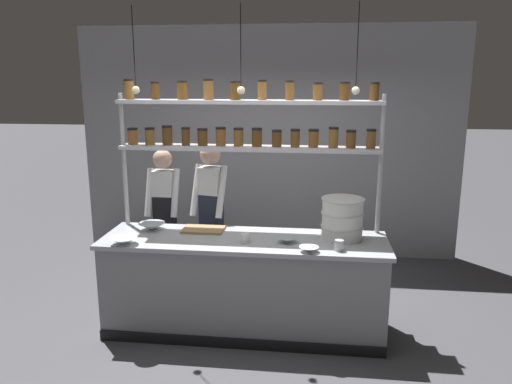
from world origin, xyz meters
TOP-DOWN VIEW (x-y plane):
  - ground_plane at (0.00, 0.00)m, footprint 40.00×40.00m
  - back_wall at (0.00, 2.25)m, footprint 5.06×0.12m
  - prep_counter at (0.00, -0.00)m, footprint 2.66×0.76m
  - spice_shelf_unit at (-0.01, 0.33)m, footprint 2.54×0.28m
  - chef_left at (-0.99, 0.75)m, footprint 0.36×0.29m
  - chef_center at (-0.45, 0.67)m, footprint 0.40×0.33m
  - container_stack at (0.90, 0.10)m, footprint 0.40×0.40m
  - cutting_board at (-0.43, 0.19)m, footprint 0.40×0.26m
  - prep_bowl_near_left at (0.60, -0.30)m, footprint 0.17×0.17m
  - prep_bowl_center_front at (-0.93, 0.16)m, footprint 0.26×0.26m
  - prep_bowl_center_back at (-1.05, -0.30)m, footprint 0.25×0.25m
  - prep_bowl_near_right at (0.41, -0.07)m, footprint 0.18×0.18m
  - serving_cup_front at (0.03, -0.12)m, footprint 0.08×0.08m
  - serving_cup_by_board at (0.86, -0.23)m, footprint 0.08×0.08m
  - pendant_light_row at (-0.01, 0.00)m, footprint 2.00×0.07m

SIDE VIEW (x-z plane):
  - ground_plane at x=0.00m, z-range 0.00..0.00m
  - prep_counter at x=0.00m, z-range 0.00..0.92m
  - cutting_board at x=-0.43m, z-range 0.92..0.94m
  - chef_left at x=-0.99m, z-range 0.12..1.75m
  - prep_bowl_near_left at x=0.60m, z-range 0.92..0.97m
  - prep_bowl_near_right at x=0.41m, z-range 0.92..0.97m
  - prep_bowl_center_back at x=-1.05m, z-range 0.92..0.99m
  - prep_bowl_center_front at x=-0.93m, z-range 0.92..0.99m
  - serving_cup_front at x=0.03m, z-range 0.92..1.01m
  - serving_cup_by_board at x=0.86m, z-range 0.92..1.02m
  - chef_center at x=-0.45m, z-range 0.13..1.84m
  - container_stack at x=0.90m, z-range 0.92..1.31m
  - back_wall at x=0.00m, z-range 0.00..3.04m
  - spice_shelf_unit at x=-0.01m, z-range 0.70..3.07m
  - pendant_light_row at x=-0.01m, z-range 1.94..2.69m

